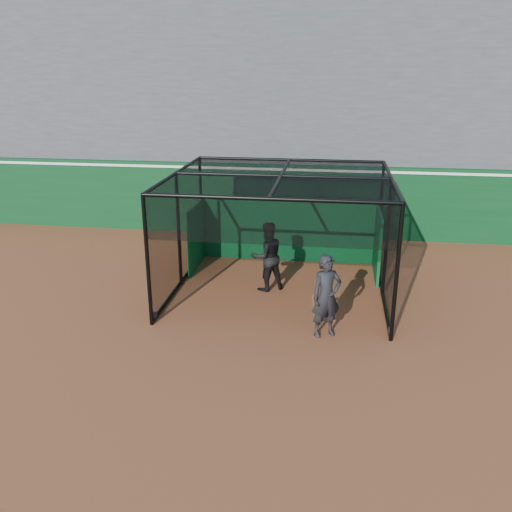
# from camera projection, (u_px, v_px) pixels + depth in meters

# --- Properties ---
(ground) EXTENTS (120.00, 120.00, 0.00)m
(ground) POSITION_uv_depth(u_px,v_px,m) (223.00, 348.00, 11.51)
(ground) COLOR brown
(ground) RESTS_ON ground
(outfield_wall) EXTENTS (50.00, 0.50, 2.50)m
(outfield_wall) POSITION_uv_depth(u_px,v_px,m) (271.00, 198.00, 19.03)
(outfield_wall) COLOR #0A3B19
(outfield_wall) RESTS_ON ground
(grandstand) EXTENTS (50.00, 7.85, 8.95)m
(grandstand) POSITION_uv_depth(u_px,v_px,m) (283.00, 98.00, 21.50)
(grandstand) COLOR #4C4C4F
(grandstand) RESTS_ON ground
(batting_cage) EXTENTS (5.51, 5.10, 3.07)m
(batting_cage) POSITION_uv_depth(u_px,v_px,m) (280.00, 235.00, 14.04)
(batting_cage) COLOR black
(batting_cage) RESTS_ON ground
(batter) EXTENTS (1.14, 1.08, 1.86)m
(batter) POSITION_uv_depth(u_px,v_px,m) (267.00, 256.00, 14.26)
(batter) COLOR black
(batter) RESTS_ON ground
(on_deck_player) EXTENTS (0.81, 0.71, 1.88)m
(on_deck_player) POSITION_uv_depth(u_px,v_px,m) (326.00, 296.00, 11.77)
(on_deck_player) COLOR black
(on_deck_player) RESTS_ON ground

